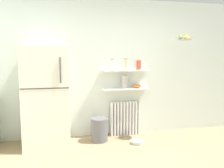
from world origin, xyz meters
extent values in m
cube|color=silver|center=(0.00, 2.05, 1.30)|extent=(7.04, 0.10, 2.60)
cube|color=silver|center=(-1.35, 1.66, 0.84)|extent=(0.75, 0.67, 1.69)
cube|color=#262628|center=(-1.35, 1.33, 1.04)|extent=(0.74, 0.01, 0.01)
cylinder|color=#4C4C51|center=(-1.11, 1.31, 1.32)|extent=(0.02, 0.02, 0.40)
cube|color=white|center=(-0.17, 1.92, 0.33)|extent=(0.04, 0.12, 0.66)
cube|color=white|center=(-0.11, 1.92, 0.33)|extent=(0.04, 0.12, 0.66)
cube|color=white|center=(-0.05, 1.92, 0.33)|extent=(0.04, 0.12, 0.66)
cube|color=white|center=(0.01, 1.92, 0.33)|extent=(0.04, 0.12, 0.66)
cube|color=white|center=(0.07, 1.92, 0.33)|extent=(0.04, 0.12, 0.66)
cube|color=white|center=(0.13, 1.92, 0.33)|extent=(0.04, 0.12, 0.66)
cube|color=white|center=(0.19, 1.92, 0.33)|extent=(0.04, 0.12, 0.66)
cube|color=white|center=(0.25, 1.92, 0.33)|extent=(0.04, 0.12, 0.66)
cube|color=white|center=(0.31, 1.92, 0.33)|extent=(0.04, 0.12, 0.66)
cube|color=white|center=(0.37, 1.92, 0.33)|extent=(0.04, 0.12, 0.66)
cube|color=white|center=(0.10, 1.89, 0.91)|extent=(0.89, 0.22, 0.02)
cube|color=white|center=(0.10, 1.89, 1.27)|extent=(0.89, 0.22, 0.02)
cylinder|color=silver|center=(-0.15, 1.89, 1.38)|extent=(0.09, 0.09, 0.19)
cylinder|color=gray|center=(-0.15, 1.89, 1.48)|extent=(0.09, 0.09, 0.02)
cylinder|color=beige|center=(0.10, 1.89, 1.38)|extent=(0.09, 0.09, 0.20)
cylinder|color=gray|center=(0.10, 1.89, 1.49)|extent=(0.08, 0.08, 0.02)
cylinder|color=#C64C38|center=(0.35, 1.89, 1.36)|extent=(0.10, 0.10, 0.17)
cylinder|color=gray|center=(0.35, 1.89, 1.46)|extent=(0.09, 0.09, 0.02)
cylinder|color=#B2ADA8|center=(0.08, 1.89, 1.05)|extent=(0.11, 0.11, 0.24)
ellipsoid|color=orange|center=(0.32, 1.89, 0.96)|extent=(0.16, 0.16, 0.07)
cylinder|color=slate|center=(-0.45, 1.67, 0.21)|extent=(0.31, 0.31, 0.42)
cylinder|color=#B7B7BC|center=(0.18, 1.41, 0.03)|extent=(0.21, 0.21, 0.05)
torus|color=#B2B2B7|center=(1.08, 1.52, 1.87)|extent=(0.32, 0.32, 0.01)
cylinder|color=#A8A8AD|center=(1.08, 1.52, 1.83)|extent=(0.26, 0.26, 0.01)
sphere|color=gold|center=(1.12, 1.53, 1.88)|extent=(0.09, 0.09, 0.09)
sphere|color=#7FAD38|center=(1.02, 1.54, 1.87)|extent=(0.08, 0.08, 0.08)
ellipsoid|color=yellow|center=(1.12, 1.49, 1.86)|extent=(0.18, 0.08, 0.07)
camera|label=1|loc=(-1.05, -2.37, 1.54)|focal=37.25mm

